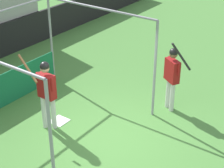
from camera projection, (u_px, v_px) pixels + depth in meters
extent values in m
plane|color=#477F38|center=(114.00, 138.00, 9.51)|extent=(60.00, 60.00, 0.00)
cube|color=#195B33|center=(5.00, 16.00, 14.20)|extent=(0.45, 0.40, 0.10)
cube|color=#195B33|center=(1.00, 10.00, 14.18)|extent=(0.45, 0.06, 0.40)
cube|color=#195B33|center=(17.00, 13.00, 14.59)|extent=(0.45, 0.40, 0.10)
cube|color=#195B33|center=(13.00, 6.00, 14.58)|extent=(0.45, 0.06, 0.40)
cylinder|color=gray|center=(51.00, 144.00, 7.05)|extent=(0.07, 0.07, 2.74)
cylinder|color=gray|center=(155.00, 70.00, 9.86)|extent=(0.07, 0.07, 2.74)
cylinder|color=gray|center=(51.00, 40.00, 11.79)|extent=(0.07, 0.07, 2.74)
cylinder|color=gray|center=(98.00, 8.00, 10.19)|extent=(0.06, 3.75, 0.06)
cube|color=#14663D|center=(7.00, 89.00, 10.79)|extent=(3.84, 0.03, 1.00)
cube|color=white|center=(59.00, 121.00, 10.19)|extent=(0.44, 0.44, 0.02)
cylinder|color=silver|center=(54.00, 113.00, 9.72)|extent=(0.13, 0.13, 0.91)
cylinder|color=silver|center=(44.00, 112.00, 9.75)|extent=(0.13, 0.13, 0.91)
cube|color=maroon|center=(46.00, 86.00, 9.37)|extent=(0.23, 0.49, 0.65)
sphere|color=tan|center=(45.00, 68.00, 9.13)|extent=(0.23, 0.23, 0.23)
sphere|color=black|center=(45.00, 66.00, 9.11)|extent=(0.24, 0.24, 0.24)
cylinder|color=maroon|center=(52.00, 84.00, 9.13)|extent=(0.07, 0.07, 0.36)
cylinder|color=maroon|center=(38.00, 79.00, 9.40)|extent=(0.07, 0.07, 0.36)
cylinder|color=brown|center=(28.00, 69.00, 9.06)|extent=(0.20, 0.74, 0.54)
sphere|color=brown|center=(41.00, 73.00, 9.39)|extent=(0.08, 0.08, 0.08)
cylinder|color=silver|center=(168.00, 93.00, 10.66)|extent=(0.18, 0.18, 0.90)
cylinder|color=silver|center=(172.00, 97.00, 10.48)|extent=(0.18, 0.18, 0.90)
cube|color=maroon|center=(172.00, 71.00, 10.21)|extent=(0.44, 0.54, 0.63)
sphere|color=brown|center=(174.00, 54.00, 9.98)|extent=(0.22, 0.22, 0.22)
sphere|color=black|center=(174.00, 52.00, 9.96)|extent=(0.23, 0.23, 0.23)
cylinder|color=maroon|center=(169.00, 62.00, 10.37)|extent=(0.10, 0.10, 0.35)
cylinder|color=maroon|center=(179.00, 69.00, 9.95)|extent=(0.10, 0.10, 0.35)
cylinder|color=black|center=(181.00, 57.00, 9.63)|extent=(0.36, 0.50, 0.77)
sphere|color=black|center=(179.00, 66.00, 10.04)|extent=(0.08, 0.08, 0.08)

